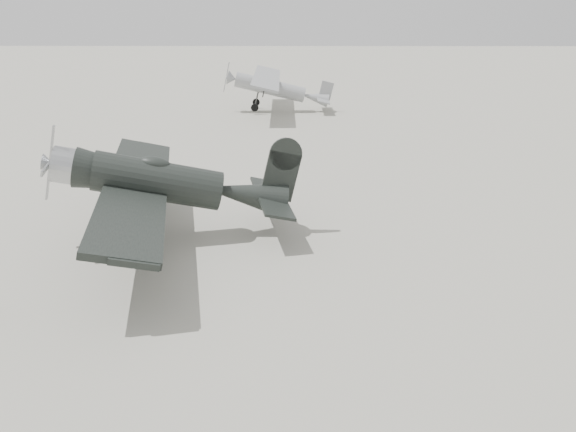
# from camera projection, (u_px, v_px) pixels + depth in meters

# --- Properties ---
(ground) EXTENTS (160.00, 160.00, 0.00)m
(ground) POSITION_uv_depth(u_px,v_px,m) (271.00, 284.00, 16.12)
(ground) COLOR #ACAA99
(ground) RESTS_ON ground
(lowwing_monoplane) EXTENTS (8.20, 11.39, 3.66)m
(lowwing_monoplane) POSITION_uv_depth(u_px,v_px,m) (170.00, 184.00, 18.50)
(lowwing_monoplane) COLOR black
(lowwing_monoplane) RESTS_ON ground
(highwing_monoplane) EXTENTS (7.44, 10.42, 2.98)m
(highwing_monoplane) POSITION_uv_depth(u_px,v_px,m) (275.00, 85.00, 39.20)
(highwing_monoplane) COLOR gray
(highwing_monoplane) RESTS_ON ground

